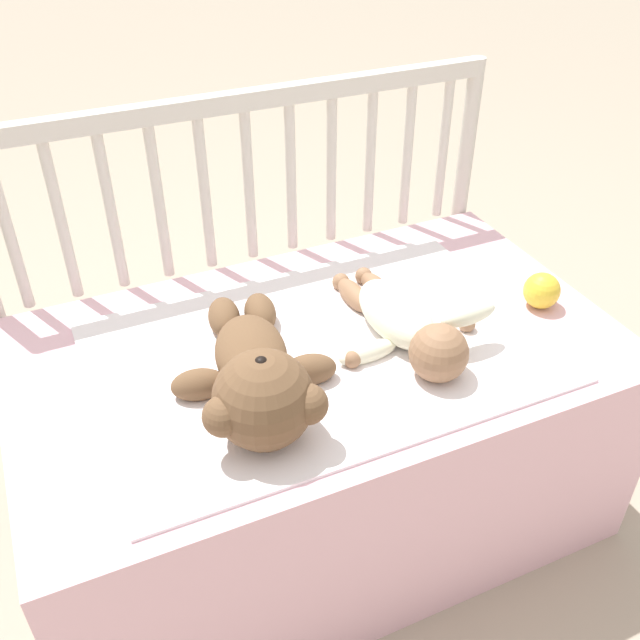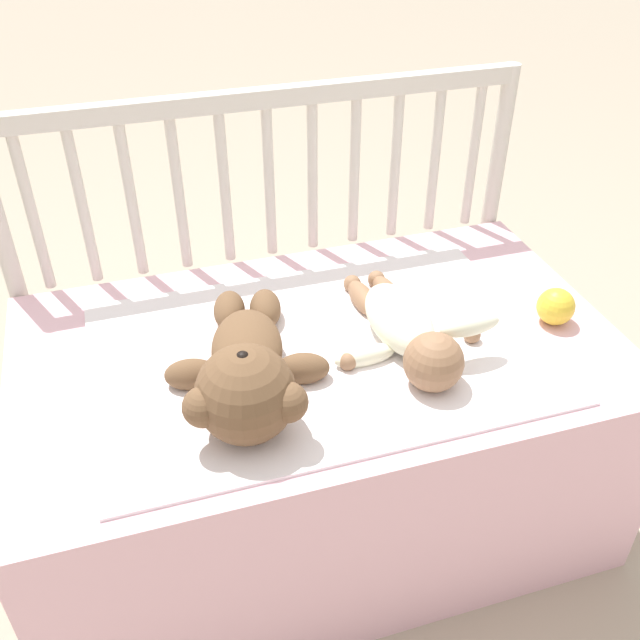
# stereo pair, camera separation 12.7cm
# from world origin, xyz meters

# --- Properties ---
(ground_plane) EXTENTS (12.00, 12.00, 0.00)m
(ground_plane) POSITION_xyz_m (0.00, 0.00, 0.00)
(ground_plane) COLOR tan
(crib_mattress) EXTENTS (1.11, 0.66, 0.46)m
(crib_mattress) POSITION_xyz_m (0.00, 0.00, 0.23)
(crib_mattress) COLOR #EDB7C6
(crib_mattress) RESTS_ON ground_plane
(crib_rail) EXTENTS (1.11, 0.04, 0.82)m
(crib_rail) POSITION_xyz_m (0.00, 0.35, 0.58)
(crib_rail) COLOR beige
(crib_rail) RESTS_ON ground_plane
(blanket) EXTENTS (0.80, 0.54, 0.01)m
(blanket) POSITION_xyz_m (-0.01, -0.02, 0.46)
(blanket) COLOR white
(blanket) RESTS_ON crib_mattress
(teddy_bear) EXTENTS (0.29, 0.43, 0.16)m
(teddy_bear) POSITION_xyz_m (-0.16, -0.11, 0.52)
(teddy_bear) COLOR brown
(teddy_bear) RESTS_ON crib_mattress
(baby) EXTENTS (0.29, 0.38, 0.10)m
(baby) POSITION_xyz_m (0.15, -0.06, 0.50)
(baby) COLOR #EAEACC
(baby) RESTS_ON crib_mattress
(toy_ball) EXTENTS (0.07, 0.07, 0.07)m
(toy_ball) POSITION_xyz_m (0.45, -0.07, 0.49)
(toy_ball) COLOR yellow
(toy_ball) RESTS_ON crib_mattress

